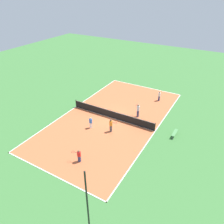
% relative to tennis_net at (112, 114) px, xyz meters
% --- Properties ---
extents(ground_plane, '(80.00, 80.00, 0.00)m').
position_rel_tennis_net_xyz_m(ground_plane, '(0.00, 0.00, -0.58)').
color(ground_plane, '#3D7538').
extents(court_surface, '(11.81, 22.23, 0.02)m').
position_rel_tennis_net_xyz_m(court_surface, '(0.00, 0.00, -0.57)').
color(court_surface, '#C66038').
rests_on(court_surface, ground_plane).
extents(tennis_net, '(11.61, 0.10, 1.10)m').
position_rel_tennis_net_xyz_m(tennis_net, '(0.00, 0.00, 0.00)').
color(tennis_net, black).
rests_on(tennis_net, court_surface).
extents(bench, '(0.36, 1.53, 0.45)m').
position_rel_tennis_net_xyz_m(bench, '(-8.02, -0.29, -0.20)').
color(bench, '#4C8C4C').
rests_on(bench, ground_plane).
extents(player_near_blue, '(0.48, 0.48, 1.47)m').
position_rel_tennis_net_xyz_m(player_near_blue, '(1.08, 3.17, 0.26)').
color(player_near_blue, white).
rests_on(player_near_blue, court_surface).
extents(player_near_white, '(0.88, 0.90, 1.85)m').
position_rel_tennis_net_xyz_m(player_near_white, '(-2.72, -1.94, 0.52)').
color(player_near_white, navy).
rests_on(player_near_white, court_surface).
extents(player_center_orange, '(0.98, 0.52, 1.66)m').
position_rel_tennis_net_xyz_m(player_center_orange, '(-1.37, 2.62, 0.39)').
color(player_center_orange, '#4C4C51').
rests_on(player_center_orange, court_surface).
extents(player_coach_red, '(0.99, 0.59, 1.40)m').
position_rel_tennis_net_xyz_m(player_coach_red, '(-1.21, 8.45, 0.23)').
color(player_coach_red, navy).
rests_on(player_coach_red, court_surface).
extents(player_far_white, '(0.43, 0.43, 1.49)m').
position_rel_tennis_net_xyz_m(player_far_white, '(-3.58, -7.59, 0.27)').
color(player_far_white, navy).
rests_on(player_far_white, court_surface).
extents(tennis_ball_right_alley, '(0.07, 0.07, 0.07)m').
position_rel_tennis_net_xyz_m(tennis_ball_right_alley, '(-5.24, 4.37, -0.53)').
color(tennis_ball_right_alley, '#CCE033').
rests_on(tennis_ball_right_alley, court_surface).
extents(tennis_ball_midcourt, '(0.07, 0.07, 0.07)m').
position_rel_tennis_net_xyz_m(tennis_ball_midcourt, '(-0.54, -5.95, -0.53)').
color(tennis_ball_midcourt, '#CCE033').
rests_on(tennis_ball_midcourt, court_surface).
extents(tennis_ball_far_baseline, '(0.07, 0.07, 0.07)m').
position_rel_tennis_net_xyz_m(tennis_ball_far_baseline, '(5.52, 2.58, -0.53)').
color(tennis_ball_far_baseline, '#CCE033').
rests_on(tennis_ball_far_baseline, court_surface).
extents(fence_post_back_left, '(0.12, 0.12, 5.48)m').
position_rel_tennis_net_xyz_m(fence_post_back_left, '(-5.85, 13.39, 2.16)').
color(fence_post_back_left, black).
rests_on(fence_post_back_left, ground_plane).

